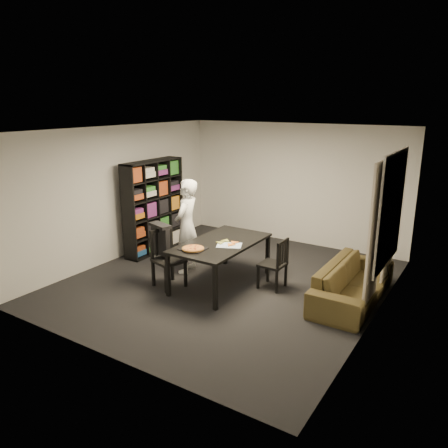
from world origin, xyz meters
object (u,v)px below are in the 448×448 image
Objects in this scene: baking_tray at (193,249)px; dining_table at (221,246)px; chair_right at (277,261)px; person at (187,226)px; bookshelf at (154,207)px; pepperoni_pizza at (193,248)px; chair_left at (166,254)px; sofa at (353,283)px.

dining_table is at bearing 71.65° from baking_tray.
person is (-1.73, -0.17, 0.37)m from chair_right.
person is at bearing -23.93° from bookshelf.
chair_right is 1.42m from pepperoni_pizza.
pepperoni_pizza is (0.62, -0.06, 0.23)m from chair_left.
dining_table is (2.12, -0.74, -0.26)m from bookshelf.
bookshelf is at bearing -96.40° from chair_right.
dining_table is at bearing -67.74° from chair_right.
chair_left reaches higher than dining_table.
baking_tray is (-1.07, -0.88, 0.27)m from chair_right.
dining_table reaches higher than sofa.
dining_table is at bearing -39.31° from chair_left.
dining_table is 5.20× the size of pepperoni_pizza.
baking_tray is (1.94, -1.28, -0.19)m from bookshelf.
baking_tray is (-0.18, -0.54, 0.07)m from dining_table.
pepperoni_pizza reaches higher than baking_tray.
person is at bearing 133.06° from baking_tray.
person is 3.02m from sofa.
bookshelf is 5.43× the size of pepperoni_pizza.
bookshelf is 3.06m from chair_right.
baking_tray is at bearing 116.08° from sofa.
person is (-0.84, 0.17, 0.17)m from dining_table.
chair_left is at bearing -6.84° from person.
sofa is (2.94, 0.40, -0.56)m from person.
chair_right reaches higher than baking_tray.
chair_left is (1.34, -1.26, -0.39)m from bookshelf.
baking_tray is (0.67, -0.71, -0.10)m from person.
sofa is (2.28, 1.11, -0.46)m from baking_tray.
sofa is (1.21, 0.23, -0.19)m from chair_right.
baking_tray is (0.60, -0.02, 0.21)m from chair_left.
bookshelf is at bearing 146.18° from pepperoni_pizza.
chair_right is (3.00, -0.39, -0.46)m from bookshelf.
chair_right reaches higher than dining_table.
chair_left is at bearing 178.29° from baking_tray.
pepperoni_pizza reaches higher than sofa.
bookshelf reaches higher than pepperoni_pizza.
dining_table is at bearing 105.30° from sofa.
chair_right is at bearing 41.65° from pepperoni_pizza.
dining_table is at bearing 75.26° from pepperoni_pizza.
sofa is (2.10, 0.57, -0.39)m from dining_table.
bookshelf is at bearing 87.79° from sofa.
pepperoni_pizza is (0.69, -0.75, -0.08)m from person.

